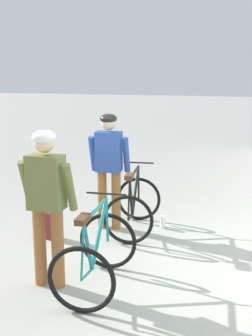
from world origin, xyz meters
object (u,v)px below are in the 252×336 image
Objects in this scene: cyclist_far_in_olive at (47,195)px; backpack_on_platform at (49,225)px; bicycle_far_teal at (96,255)px; water_bottle_near_the_bikes at (162,222)px; cyclist_near_in_blue at (109,161)px; bicycle_near_black at (134,206)px.

cyclist_far_in_olive is 4.40× the size of backpack_on_platform.
water_bottle_near_the_bikes is at bearing 81.98° from bicycle_far_teal.
backpack_on_platform reaches higher than water_bottle_near_the_bikes.
bicycle_far_teal is at bearing 7.61° from cyclist_far_in_olive.
cyclist_near_in_blue is at bearing -165.11° from water_bottle_near_the_bikes.
bicycle_far_teal is 1.70m from backpack_on_platform.
cyclist_far_in_olive is 1.66m from backpack_on_platform.
cyclist_far_in_olive is at bearing -102.95° from bicycle_near_black.
water_bottle_near_the_bikes is (0.39, 0.25, -0.30)m from bicycle_near_black.
bicycle_near_black is 5.67× the size of water_bottle_near_the_bikes.
cyclist_near_in_blue is 0.77m from bicycle_near_black.
water_bottle_near_the_bikes is (0.82, 2.13, -0.95)m from cyclist_far_in_olive.
cyclist_far_in_olive reaches higher than bicycle_near_black.
cyclist_far_in_olive is 1.53× the size of bicycle_near_black.
cyclist_near_in_blue is at bearing 105.15° from bicycle_far_teal.
bicycle_near_black is 1.27m from backpack_on_platform.
cyclist_far_in_olive is 1.56× the size of bicycle_far_teal.
cyclist_far_in_olive is at bearing -111.03° from water_bottle_near_the_bikes.
cyclist_near_in_blue is 4.40× the size of backpack_on_platform.
backpack_on_platform is 1.72m from water_bottle_near_the_bikes.
cyclist_near_in_blue and cyclist_far_in_olive have the same top height.
cyclist_far_in_olive is (-0.03, -1.92, 0.00)m from cyclist_near_in_blue.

